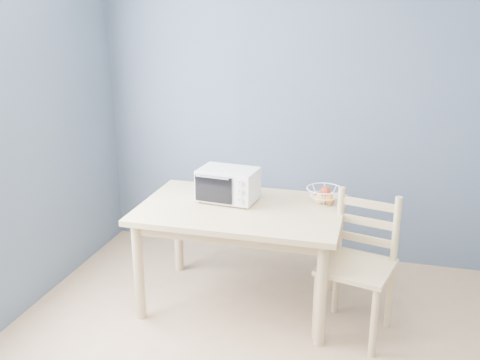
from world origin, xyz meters
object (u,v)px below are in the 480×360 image
(fruit_basket, at_px, (324,195))
(dining_chair, at_px, (358,267))
(dining_table, at_px, (240,220))
(toaster_oven, at_px, (226,184))

(fruit_basket, relative_size, dining_chair, 0.29)
(fruit_basket, distance_m, dining_chair, 0.57)
(dining_table, distance_m, toaster_oven, 0.28)
(toaster_oven, height_order, fruit_basket, toaster_oven)
(toaster_oven, distance_m, fruit_basket, 0.70)
(dining_table, bearing_deg, dining_chair, -9.31)
(toaster_oven, bearing_deg, fruit_basket, 15.77)
(dining_table, height_order, dining_chair, dining_chair)
(fruit_basket, bearing_deg, dining_chair, -51.74)
(toaster_oven, relative_size, fruit_basket, 1.57)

